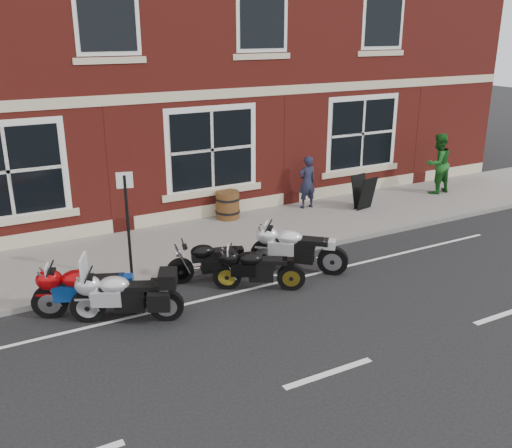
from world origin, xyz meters
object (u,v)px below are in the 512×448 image
object	(u,v)px
barrel_planter	(228,205)
moto_sport_black	(257,267)
moto_sport_red	(88,288)
pedestrian_left	(307,182)
moto_naked_black	(209,259)
moto_sport_silver	(297,247)
pedestrian_right	(438,164)
parking_sign	(128,219)
a_board_sign	(363,192)
moto_touring_silver	(123,293)

from	to	relation	value
barrel_planter	moto_sport_black	bearing A→B (deg)	-107.96
moto_sport_red	pedestrian_left	size ratio (longest dim) A/B	1.33
moto_sport_red	pedestrian_left	distance (m)	7.71
moto_sport_red	barrel_planter	world-z (taller)	moto_sport_red
moto_naked_black	pedestrian_left	xyz separation A→B (m)	(4.39, 2.97, 0.39)
pedestrian_left	barrel_planter	distance (m)	2.44
moto_sport_silver	pedestrian_right	distance (m)	7.48
moto_sport_silver	parking_sign	xyz separation A→B (m)	(-3.35, 1.01, 0.88)
moto_sport_silver	barrel_planter	xyz separation A→B (m)	(0.12, 3.66, -0.06)
pedestrian_left	pedestrian_right	distance (m)	4.44
barrel_planter	a_board_sign	bearing A→B (deg)	-15.77
barrel_planter	moto_naked_black	bearing A→B (deg)	-121.95
pedestrian_left	parking_sign	size ratio (longest dim) A/B	0.66
moto_sport_black	parking_sign	xyz separation A→B (m)	(-2.16, 1.41, 0.95)
moto_touring_silver	barrel_planter	distance (m)	5.73
pedestrian_left	a_board_sign	xyz separation A→B (m)	(1.37, -0.84, -0.27)
moto_sport_red	a_board_sign	distance (m)	8.68
moto_sport_red	moto_naked_black	bearing A→B (deg)	-60.34
a_board_sign	parking_sign	xyz separation A→B (m)	(-7.24, -1.59, 0.83)
pedestrian_right	a_board_sign	xyz separation A→B (m)	(-3.03, -0.22, -0.45)
barrel_planter	moto_sport_silver	bearing A→B (deg)	-91.92
moto_sport_silver	moto_sport_black	bearing A→B (deg)	150.95
moto_naked_black	moto_sport_red	bearing A→B (deg)	112.26
moto_sport_silver	barrel_planter	distance (m)	3.66
moto_sport_black	pedestrian_left	distance (m)	5.35
pedestrian_left	a_board_sign	size ratio (longest dim) A/B	1.57
moto_sport_black	pedestrian_left	bearing A→B (deg)	-13.21
moto_naked_black	pedestrian_left	size ratio (longest dim) A/B	1.21
moto_sport_red	moto_sport_silver	bearing A→B (deg)	-69.74
pedestrian_left	pedestrian_right	bearing A→B (deg)	173.67
moto_touring_silver	pedestrian_right	xyz separation A→B (m)	(10.84, 3.22, 0.51)
moto_naked_black	moto_sport_black	bearing A→B (deg)	-127.70
moto_sport_silver	pedestrian_right	world-z (taller)	pedestrian_right
a_board_sign	barrel_planter	xyz separation A→B (m)	(-3.77, 1.06, -0.11)
moto_sport_silver	pedestrian_left	bearing A→B (deg)	6.30
moto_touring_silver	a_board_sign	world-z (taller)	moto_touring_silver
moto_touring_silver	moto_naked_black	xyz separation A→B (m)	(2.05, 0.88, -0.06)
moto_sport_black	a_board_sign	world-z (taller)	a_board_sign
pedestrian_left	moto_touring_silver	bearing A→B (deg)	32.60
parking_sign	moto_sport_black	bearing A→B (deg)	-18.58
moto_naked_black	pedestrian_right	world-z (taller)	pedestrian_right
pedestrian_left	pedestrian_right	size ratio (longest dim) A/B	0.81
moto_sport_black	a_board_sign	size ratio (longest dim) A/B	1.73
moto_naked_black	pedestrian_left	bearing A→B (deg)	-41.63
pedestrian_right	a_board_sign	world-z (taller)	pedestrian_right
moto_touring_silver	moto_sport_red	xyz separation A→B (m)	(-0.50, 0.52, 0.00)
moto_touring_silver	pedestrian_left	size ratio (longest dim) A/B	1.24
moto_sport_silver	pedestrian_right	bearing A→B (deg)	-25.30
moto_sport_black	moto_sport_silver	xyz separation A→B (m)	(1.19, 0.40, 0.07)
moto_sport_red	a_board_sign	bearing A→B (deg)	-51.65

